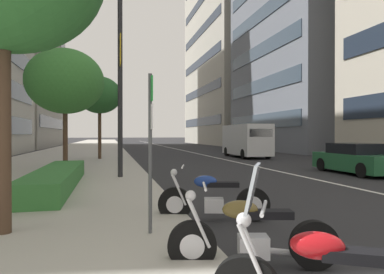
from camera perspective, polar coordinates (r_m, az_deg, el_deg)
sidewalk_right_plaza at (r=32.44m, az=-18.27°, el=-2.56°), size 160.00×8.37×0.15m
lane_centre_stripe at (r=38.12m, az=-1.76°, el=-2.21°), size 110.00×0.16×0.01m
motorcycle_by_sign_pole at (r=4.64m, az=9.87°, el=-16.21°), size 0.75×2.18×1.09m
motorcycle_far_end_row at (r=6.98m, az=3.48°, el=-10.42°), size 0.80×2.20×1.12m
car_approaching_light at (r=16.89m, az=25.78°, el=-3.38°), size 4.23×1.92×1.35m
delivery_van_ahead at (r=26.50m, az=9.01°, el=-0.47°), size 5.71×2.18×2.49m
parking_sign_by_curb at (r=5.54m, az=-6.93°, el=0.61°), size 0.32×0.06×2.57m
street_lamp_with_banners at (r=13.59m, az=-10.29°, el=15.57°), size 1.26×2.67×8.62m
clipped_hedge_bed at (r=11.16m, az=-21.64°, el=-6.38°), size 6.77×1.10×0.55m
street_tree_by_lamp_post at (r=17.15m, az=-20.42°, el=8.67°), size 3.56×3.56×5.59m
street_tree_mid_sidewalk at (r=23.40m, az=-15.17°, el=6.73°), size 2.85×2.85×5.41m
office_tower_near_left at (r=69.55m, az=9.77°, el=20.29°), size 26.65×19.70×50.81m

